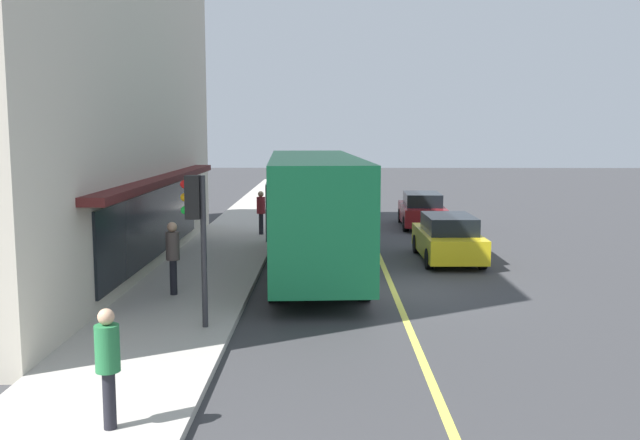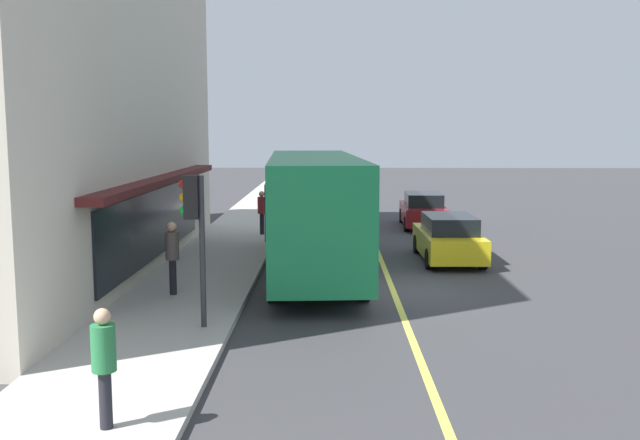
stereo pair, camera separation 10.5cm
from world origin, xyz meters
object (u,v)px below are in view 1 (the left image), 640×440
car_maroon (422,210)px  car_yellow (448,238)px  bus (313,207)px  pedestrian_at_corner (173,251)px  traffic_light (195,215)px  pedestrian_by_curb (108,357)px  pedestrian_near_storefront (261,208)px

car_maroon → car_yellow: 8.04m
bus → pedestrian_at_corner: bearing=135.5°
traffic_light → pedestrian_at_corner: bearing=21.4°
pedestrian_at_corner → pedestrian_by_curb: bearing=-174.0°
bus → car_yellow: 4.94m
bus → car_yellow: size_ratio=2.61×
car_maroon → pedestrian_by_curb: size_ratio=2.54×
car_maroon → pedestrian_by_curb: bearing=161.4°
car_yellow → bus: bearing=113.8°
pedestrian_by_curb → bus: bearing=-12.9°
traffic_light → pedestrian_at_corner: 3.36m
bus → pedestrian_by_curb: bus is taller
bus → pedestrian_at_corner: size_ratio=6.10×
bus → car_maroon: bearing=-24.8°
car_yellow → traffic_light: bearing=141.3°
car_maroon → pedestrian_near_storefront: size_ratio=2.53×
car_yellow → pedestrian_at_corner: bearing=124.8°
pedestrian_near_storefront → pedestrian_at_corner: pedestrian_at_corner is taller
car_maroon → bus: bearing=155.2°
bus → pedestrian_by_curb: bearing=167.1°
bus → pedestrian_at_corner: (-3.52, 3.46, -0.72)m
car_yellow → pedestrian_near_storefront: 8.13m
car_maroon → pedestrian_at_corner: bearing=149.1°
bus → pedestrian_near_storefront: bearing=18.2°
bus → pedestrian_near_storefront: bus is taller
pedestrian_at_corner → traffic_light: bearing=-158.6°
car_maroon → pedestrian_at_corner: pedestrian_at_corner is taller
traffic_light → pedestrian_near_storefront: size_ratio=1.86×
car_yellow → pedestrian_at_corner: 9.56m
pedestrian_at_corner → car_yellow: bearing=-55.2°
car_yellow → pedestrian_by_curb: bearing=152.5°
car_yellow → pedestrian_at_corner: (-5.45, 7.84, 0.53)m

